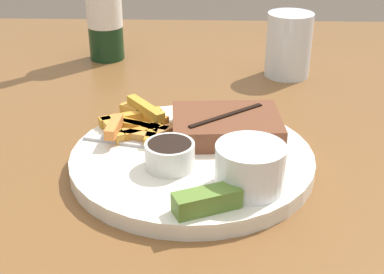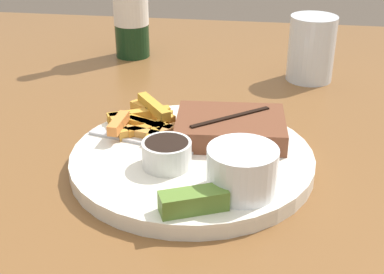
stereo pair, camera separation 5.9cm
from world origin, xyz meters
name	(u,v)px [view 1 (the left image)]	position (x,y,z in m)	size (l,w,h in m)	color
dining_table	(192,215)	(0.00, 0.00, 0.67)	(1.35, 1.30, 0.73)	brown
dinner_plate	(192,160)	(0.00, 0.00, 0.74)	(0.27, 0.27, 0.02)	silver
steak_portion	(226,126)	(0.04, 0.05, 0.77)	(0.13, 0.10, 0.03)	brown
fries_pile	(140,124)	(-0.07, 0.06, 0.76)	(0.11, 0.11, 0.02)	#BD8528
coleslaw_cup	(250,164)	(0.06, -0.07, 0.78)	(0.07, 0.07, 0.05)	white
dipping_sauce_cup	(170,154)	(-0.02, -0.03, 0.77)	(0.05, 0.05, 0.03)	silver
pickle_spear	(207,200)	(0.02, -0.11, 0.76)	(0.07, 0.05, 0.02)	#567A2D
fork_utensil	(133,143)	(-0.07, 0.02, 0.75)	(0.13, 0.04, 0.00)	#B7B7BC
beer_bottle	(104,6)	(-0.16, 0.38, 0.83)	(0.06, 0.06, 0.26)	#143319
drinking_glass	(289,45)	(0.14, 0.30, 0.79)	(0.07, 0.07, 0.10)	silver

